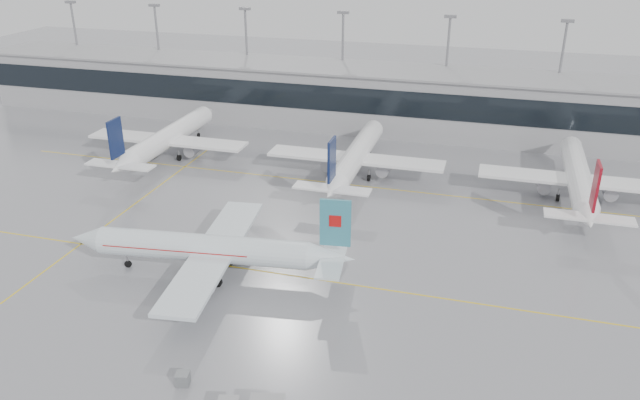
# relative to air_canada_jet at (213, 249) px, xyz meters

# --- Properties ---
(ground) EXTENTS (320.00, 320.00, 0.00)m
(ground) POSITION_rel_air_canada_jet_xyz_m (9.34, 2.31, -3.50)
(ground) COLOR gray
(ground) RESTS_ON ground
(taxi_line_main) EXTENTS (120.00, 0.25, 0.01)m
(taxi_line_main) POSITION_rel_air_canada_jet_xyz_m (9.34, 2.31, -3.50)
(taxi_line_main) COLOR yellow
(taxi_line_main) RESTS_ON ground
(taxi_line_north) EXTENTS (120.00, 0.25, 0.01)m
(taxi_line_north) POSITION_rel_air_canada_jet_xyz_m (9.34, 32.31, -3.50)
(taxi_line_north) COLOR yellow
(taxi_line_north) RESTS_ON ground
(taxi_line_cross) EXTENTS (0.25, 60.00, 0.01)m
(taxi_line_cross) POSITION_rel_air_canada_jet_xyz_m (-20.66, 17.31, -3.50)
(taxi_line_cross) COLOR yellow
(taxi_line_cross) RESTS_ON ground
(terminal) EXTENTS (180.00, 15.00, 12.00)m
(terminal) POSITION_rel_air_canada_jet_xyz_m (9.34, 64.31, 2.50)
(terminal) COLOR #96969A
(terminal) RESTS_ON ground
(terminal_glass) EXTENTS (180.00, 0.20, 5.00)m
(terminal_glass) POSITION_rel_air_canada_jet_xyz_m (9.34, 56.76, 4.00)
(terminal_glass) COLOR black
(terminal_glass) RESTS_ON ground
(terminal_roof) EXTENTS (182.00, 16.00, 0.40)m
(terminal_roof) POSITION_rel_air_canada_jet_xyz_m (9.34, 64.31, 8.70)
(terminal_roof) COLOR gray
(terminal_roof) RESTS_ON ground
(light_masts) EXTENTS (156.40, 1.00, 22.60)m
(light_masts) POSITION_rel_air_canada_jet_xyz_m (9.34, 70.31, 9.84)
(light_masts) COLOR gray
(light_masts) RESTS_ON ground
(air_canada_jet) EXTENTS (35.64, 28.45, 11.09)m
(air_canada_jet) POSITION_rel_air_canada_jet_xyz_m (0.00, 0.00, 0.00)
(air_canada_jet) COLOR silver
(air_canada_jet) RESTS_ON ground
(parked_jet_b) EXTENTS (29.64, 36.96, 11.72)m
(parked_jet_b) POSITION_rel_air_canada_jet_xyz_m (-25.66, 36.00, 0.21)
(parked_jet_b) COLOR white
(parked_jet_b) RESTS_ON ground
(parked_jet_c) EXTENTS (29.64, 36.96, 11.72)m
(parked_jet_c) POSITION_rel_air_canada_jet_xyz_m (9.34, 36.00, 0.21)
(parked_jet_c) COLOR white
(parked_jet_c) RESTS_ON ground
(parked_jet_d) EXTENTS (29.64, 36.96, 11.72)m
(parked_jet_d) POSITION_rel_air_canada_jet_xyz_m (44.34, 36.00, 0.21)
(parked_jet_d) COLOR white
(parked_jet_d) RESTS_ON ground
(gse_unit) EXTENTS (1.48, 1.41, 1.25)m
(gse_unit) POSITION_rel_air_canada_jet_xyz_m (5.56, -19.08, -2.88)
(gse_unit) COLOR slate
(gse_unit) RESTS_ON ground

